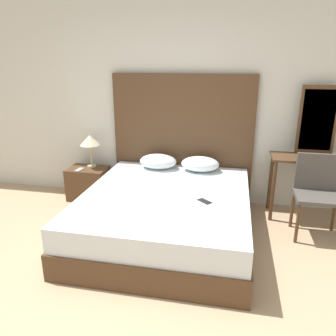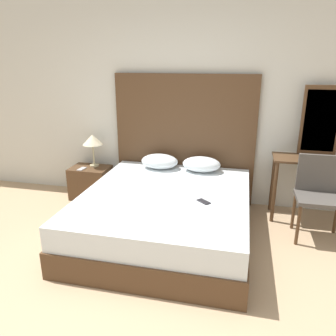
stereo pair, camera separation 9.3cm
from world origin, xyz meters
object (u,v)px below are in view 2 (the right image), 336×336
(bed, at_px, (166,214))
(table_lamp, at_px, (93,141))
(vanity_desk, at_px, (317,171))
(phone_on_bed, at_px, (204,202))
(nightstand, at_px, (91,182))
(phone_on_nightstand, at_px, (82,169))
(chair, at_px, (320,190))

(bed, height_order, table_lamp, table_lamp)
(table_lamp, xyz_separation_m, vanity_desk, (2.94, -0.09, -0.19))
(phone_on_bed, distance_m, table_lamp, 2.02)
(nightstand, bearing_deg, vanity_desk, -0.20)
(phone_on_nightstand, relative_size, chair, 0.17)
(phone_on_bed, height_order, phone_on_nightstand, phone_on_bed)
(table_lamp, relative_size, vanity_desk, 0.45)
(vanity_desk, xyz_separation_m, chair, (-0.02, -0.41, -0.09))
(bed, xyz_separation_m, nightstand, (-1.30, 0.81, -0.03))
(vanity_desk, distance_m, chair, 0.42)
(nightstand, distance_m, vanity_desk, 3.00)
(bed, distance_m, vanity_desk, 1.89)
(phone_on_nightstand, bearing_deg, vanity_desk, 1.62)
(bed, height_order, phone_on_nightstand, bed)
(bed, relative_size, nightstand, 3.84)
(bed, distance_m, chair, 1.72)
(nightstand, xyz_separation_m, vanity_desk, (2.97, -0.01, 0.41))
(phone_on_bed, distance_m, vanity_desk, 1.57)
(phone_on_bed, height_order, table_lamp, table_lamp)
(bed, xyz_separation_m, phone_on_bed, (0.43, -0.15, 0.27))
(table_lamp, bearing_deg, vanity_desk, -1.71)
(table_lamp, distance_m, phone_on_nightstand, 0.42)
(table_lamp, xyz_separation_m, phone_on_nightstand, (-0.11, -0.17, -0.37))
(table_lamp, bearing_deg, phone_on_bed, -31.54)
(bed, bearing_deg, phone_on_bed, -19.64)
(nightstand, xyz_separation_m, chair, (2.95, -0.42, 0.32))
(vanity_desk, bearing_deg, phone_on_bed, -142.22)
(phone_on_nightstand, xyz_separation_m, vanity_desk, (3.04, 0.09, 0.18))
(vanity_desk, bearing_deg, chair, -93.25)
(phone_on_bed, relative_size, table_lamp, 0.35)
(bed, xyz_separation_m, table_lamp, (-1.27, 0.89, 0.57))
(phone_on_nightstand, bearing_deg, nightstand, 52.67)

